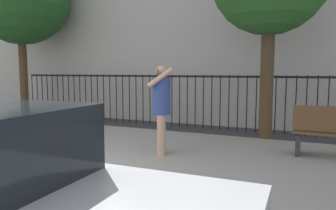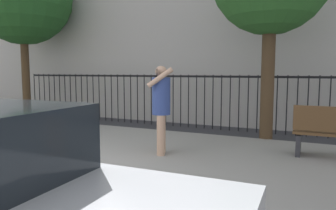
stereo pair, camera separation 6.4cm
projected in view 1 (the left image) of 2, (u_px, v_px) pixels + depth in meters
The scene contains 4 objects.
ground_plane at pixel (15, 190), 4.60m from camera, with size 60.00×60.00×0.00m, color #333338.
sidewalk at pixel (105, 151), 6.58m from camera, with size 28.00×4.40×0.15m, color gray.
iron_fence at pixel (176, 94), 9.83m from camera, with size 12.03×0.04×1.60m.
pedestrian_on_phone at pixel (161, 103), 5.96m from camera, with size 0.53×0.72×1.65m.
Camera 1 is at (3.84, -3.13, 1.71)m, focal length 34.20 mm.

